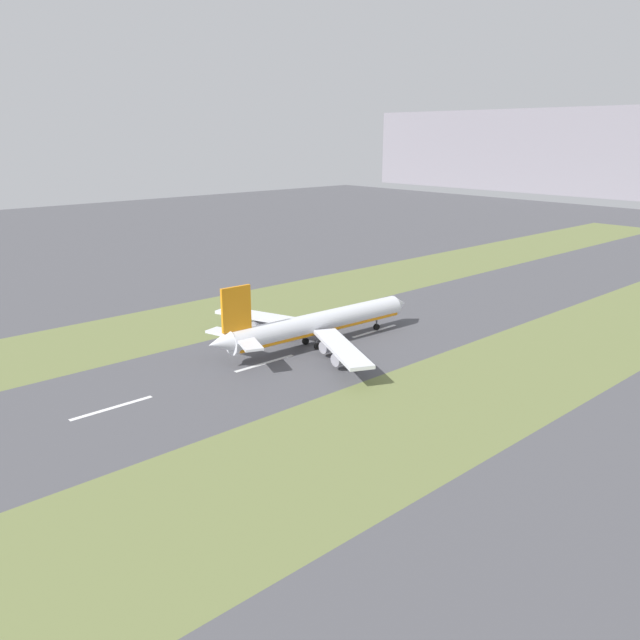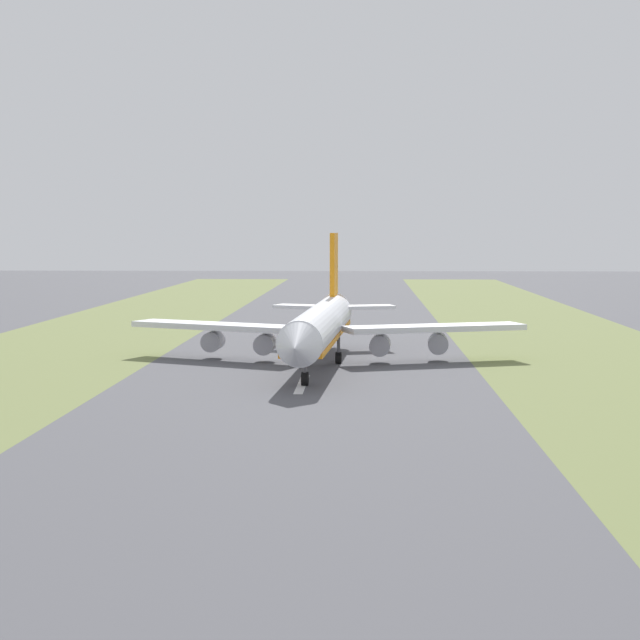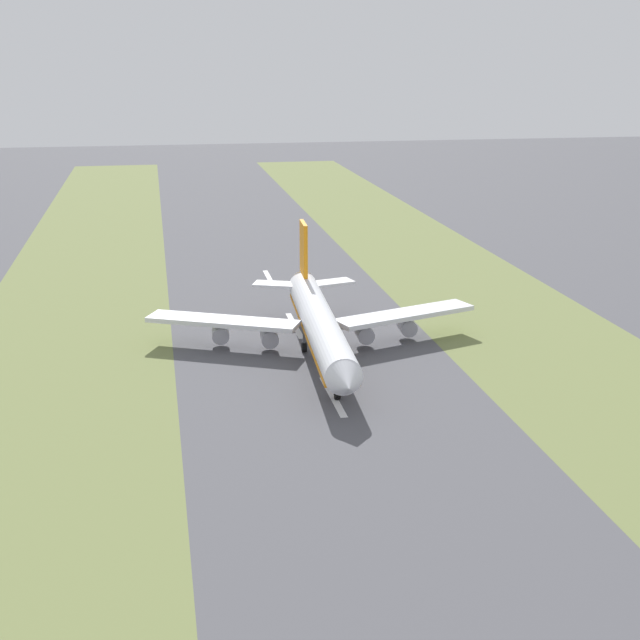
% 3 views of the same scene
% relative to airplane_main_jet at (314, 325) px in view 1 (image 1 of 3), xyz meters
% --- Properties ---
extents(ground_plane, '(800.00, 800.00, 0.00)m').
position_rel_airplane_main_jet_xyz_m(ground_plane, '(1.67, -2.23, -6.02)').
color(ground_plane, '#4C4C51').
extents(grass_median_west, '(40.00, 600.00, 0.01)m').
position_rel_airplane_main_jet_xyz_m(grass_median_west, '(-43.33, -2.23, -6.02)').
color(grass_median_west, olive).
rests_on(grass_median_west, ground).
extents(grass_median_east, '(40.00, 600.00, 0.01)m').
position_rel_airplane_main_jet_xyz_m(grass_median_east, '(46.67, -2.23, -6.02)').
color(grass_median_east, olive).
rests_on(grass_median_east, ground).
extents(centreline_dash_near, '(1.20, 18.00, 0.01)m').
position_rel_airplane_main_jet_xyz_m(centreline_dash_near, '(1.67, -58.10, -6.01)').
color(centreline_dash_near, silver).
rests_on(centreline_dash_near, ground).
extents(centreline_dash_mid, '(1.20, 18.00, 0.01)m').
position_rel_airplane_main_jet_xyz_m(centreline_dash_mid, '(1.67, -18.10, -6.01)').
color(centreline_dash_mid, silver).
rests_on(centreline_dash_mid, ground).
extents(centreline_dash_far, '(1.20, 18.00, 0.01)m').
position_rel_airplane_main_jet_xyz_m(centreline_dash_far, '(1.67, 21.90, -6.01)').
color(centreline_dash_far, silver).
rests_on(centreline_dash_far, ground).
extents(airplane_main_jet, '(64.05, 67.20, 20.20)m').
position_rel_airplane_main_jet_xyz_m(airplane_main_jet, '(0.00, 0.00, 0.00)').
color(airplane_main_jet, silver).
rests_on(airplane_main_jet, ground).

